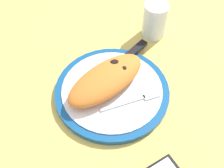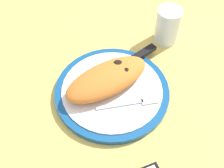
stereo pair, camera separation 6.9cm
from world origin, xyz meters
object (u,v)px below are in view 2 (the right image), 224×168
at_px(calzone, 107,79).
at_px(fork, 133,103).
at_px(plate, 112,91).
at_px(knife, 132,61).
at_px(water_glass, 167,27).

distance_m(calzone, fork, 0.09).
height_order(plate, calzone, calzone).
bearing_deg(plate, fork, -61.44).
xyz_separation_m(plate, calzone, (-0.01, 0.02, 0.03)).
bearing_deg(fork, plate, 118.56).
bearing_deg(knife, water_glass, 25.30).
xyz_separation_m(plate, fork, (0.03, -0.06, 0.01)).
relative_size(plate, water_glass, 2.76).
bearing_deg(plate, water_glass, 30.84).
distance_m(plate, water_glass, 0.26).
height_order(plate, knife, knife).
height_order(fork, water_glass, water_glass).
height_order(calzone, fork, calzone).
xyz_separation_m(knife, water_glass, (0.13, 0.06, 0.02)).
relative_size(plate, calzone, 1.21).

